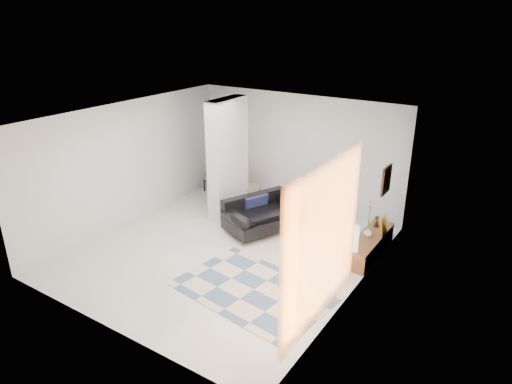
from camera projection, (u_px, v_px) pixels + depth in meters
The scene contains 17 objects.
floor at pixel (226, 250), 9.45m from camera, with size 6.00×6.00×0.00m, color beige.
ceiling at pixel (223, 117), 8.42m from camera, with size 6.00×6.00×0.00m, color white.
wall_back at pixel (297, 151), 11.27m from camera, with size 6.00×6.00×0.00m, color silver.
wall_front at pixel (101, 250), 6.60m from camera, with size 6.00×6.00×0.00m, color silver.
wall_left at pixel (127, 164), 10.33m from camera, with size 6.00×6.00×0.00m, color silver.
wall_right at pixel (358, 220), 7.54m from camera, with size 6.00×6.00×0.00m, color silver.
partition_column at pixel (228, 158), 10.74m from camera, with size 0.35×1.20×2.80m, color silver.
hallway_door at pixel (228, 153), 12.45m from camera, with size 0.85×0.06×2.04m, color silver.
curtain at pixel (324, 244), 6.67m from camera, with size 2.55×2.55×0.00m, color #FF9943.
wall_art at pixel (386, 180), 8.61m from camera, with size 0.04×0.45×0.55m, color #361B0E.
media_console at pixel (369, 245), 9.24m from camera, with size 0.45×1.74×0.80m.
loveseat at pixel (261, 215), 10.24m from camera, with size 1.54×1.89×0.76m.
daybed at pixel (231, 181), 12.08m from camera, with size 1.73×1.10×0.77m.
area_rug at pixel (254, 290), 8.10m from camera, with size 2.70×1.80×0.01m, color beige.
cylinder_lamp at pixel (356, 239), 8.49m from camera, with size 0.10×0.10×0.53m, color white.
bronze_figurine at pixel (377, 221), 9.54m from camera, with size 0.12×0.12×0.24m, color #2F1E15, non-canonical shape.
vase at pixel (368, 232), 9.14m from camera, with size 0.18×0.18×0.19m, color silver.
Camera 1 is at (5.06, -6.66, 4.61)m, focal length 32.00 mm.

